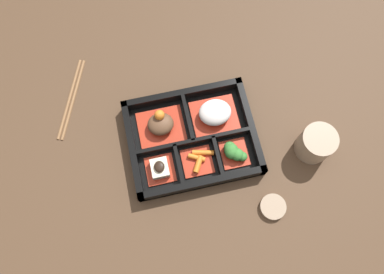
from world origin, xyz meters
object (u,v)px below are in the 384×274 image
bowl_rice (215,113)px  chopsticks (71,98)px  sauce_dish (273,207)px  tea_cup (316,143)px

bowl_rice → chopsticks: 0.34m
chopsticks → sauce_dish: 0.52m
sauce_dish → chopsticks: bearing=138.5°
bowl_rice → sauce_dish: (0.07, -0.23, -0.02)m
bowl_rice → chopsticks: size_ratio=0.53×
bowl_rice → chopsticks: bowl_rice is taller
tea_cup → chopsticks: tea_cup is taller
bowl_rice → tea_cup: tea_cup is taller
chopsticks → bowl_rice: bearing=-20.6°
tea_cup → chopsticks: 0.57m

